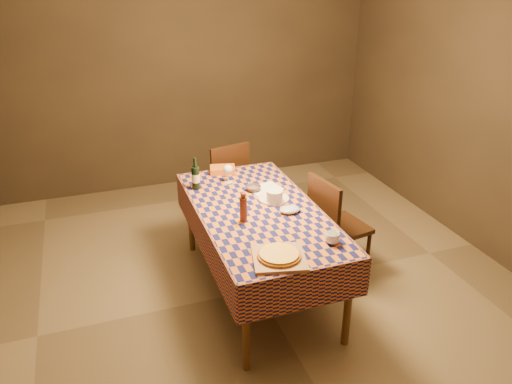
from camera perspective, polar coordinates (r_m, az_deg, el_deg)
room at (r=3.72m, az=0.26°, el=5.99°), size 5.00×5.10×2.70m
dining_table at (r=3.98m, az=0.24°, el=-2.98°), size 0.94×1.84×0.77m
cutting_board at (r=3.31m, az=2.65°, el=-7.53°), size 0.42×0.42×0.02m
pizza at (r=3.30m, az=2.66°, el=-7.16°), size 0.35×0.35×0.03m
pepper_mill at (r=3.73m, az=-1.46°, el=-1.81°), size 0.06×0.06×0.24m
bowl at (r=4.25m, az=-0.31°, el=0.42°), size 0.16×0.16×0.04m
wine_glass at (r=4.38m, az=-3.22°, el=2.54°), size 0.08×0.08×0.17m
wine_bottle at (r=4.29m, az=-6.91°, el=1.68°), size 0.08×0.08×0.28m
deli_tub at (r=4.03m, az=2.14°, el=-0.55°), size 0.16×0.16×0.11m
takeout_container at (r=4.63m, az=-3.84°, el=2.56°), size 0.26×0.21×0.06m
white_plate at (r=4.11m, az=2.02°, el=-0.74°), size 0.28×0.28×0.01m
tumbler at (r=3.51m, az=8.74°, el=-5.23°), size 0.10×0.10×0.08m
flour_patch at (r=4.30m, az=1.02°, el=0.39°), size 0.32×0.27×0.00m
flour_bag at (r=3.90m, az=3.88°, el=-2.02°), size 0.17×0.13×0.05m
chair_far at (r=5.09m, az=-3.53°, el=1.36°), size 0.50×0.50×0.93m
chair_right at (r=4.33m, az=8.82°, el=-3.42°), size 0.49×0.49×0.93m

